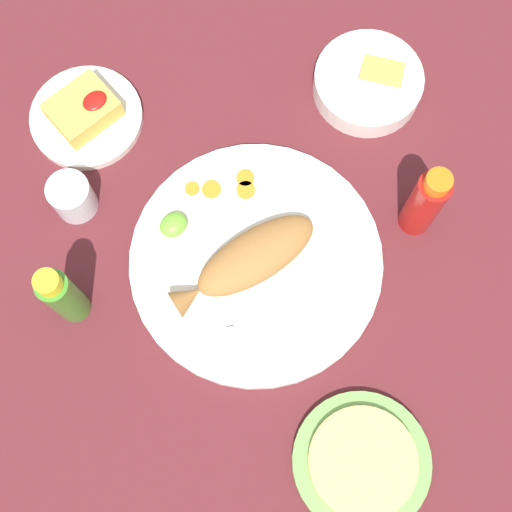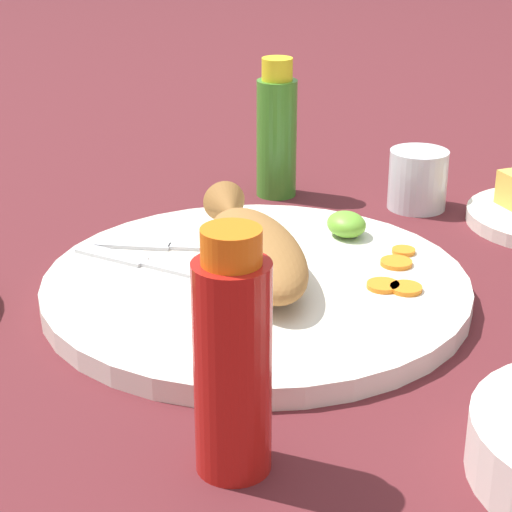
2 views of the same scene
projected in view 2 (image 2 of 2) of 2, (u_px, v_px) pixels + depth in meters
ground_plane at (256, 296)px, 0.80m from camera, size 4.00×4.00×0.00m
main_plate at (256, 287)px, 0.80m from camera, size 0.37×0.37×0.02m
fried_fish at (253, 248)px, 0.79m from camera, size 0.23×0.10×0.05m
fork_near at (152, 265)px, 0.81m from camera, size 0.15×0.13×0.00m
fork_far at (180, 247)px, 0.85m from camera, size 0.10×0.17×0.00m
carrot_slice_near at (383, 286)px, 0.77m from camera, size 0.03×0.03×0.00m
carrot_slice_mid at (406, 288)px, 0.77m from camera, size 0.03×0.03×0.00m
carrot_slice_far at (403, 250)px, 0.84m from camera, size 0.02×0.02×0.00m
carrot_slice_extra at (396, 263)px, 0.82m from camera, size 0.03×0.03×0.00m
lime_wedge_main at (346, 224)px, 0.88m from camera, size 0.04×0.04×0.02m
hot_sauce_bottle_red at (233, 360)px, 0.55m from camera, size 0.05×0.05×0.16m
hot_sauce_bottle_green at (277, 132)px, 1.02m from camera, size 0.04×0.04×0.15m
salt_cup at (418, 183)px, 0.99m from camera, size 0.06×0.06×0.06m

